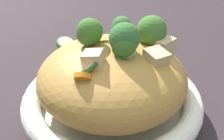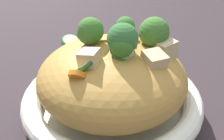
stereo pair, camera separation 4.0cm
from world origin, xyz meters
name	(u,v)px [view 2 (the right image)]	position (x,y,z in m)	size (l,w,h in m)	color
ground_plane	(112,110)	(0.00, 0.00, 0.00)	(3.00, 3.00, 0.00)	#2F262C
serving_bowl	(112,99)	(0.00, 0.00, 0.03)	(0.31, 0.31, 0.05)	white
noodle_heap	(112,76)	(0.00, 0.00, 0.08)	(0.25, 0.25, 0.12)	#B78840
broccoli_florets	(122,35)	(0.00, 0.02, 0.15)	(0.12, 0.15, 0.06)	#91AC74
carrot_coins	(121,51)	(0.01, 0.01, 0.13)	(0.07, 0.18, 0.04)	orange
zucchini_slices	(93,51)	(-0.02, -0.03, 0.12)	(0.18, 0.10, 0.05)	beige
chicken_chunks	(142,54)	(0.04, 0.03, 0.13)	(0.08, 0.16, 0.04)	beige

